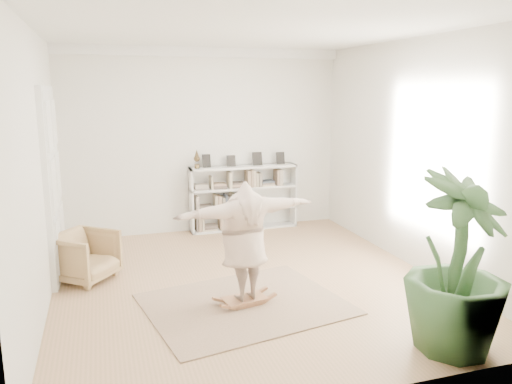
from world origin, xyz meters
The scene contains 9 objects.
floor centered at (0.00, 0.00, 0.00)m, with size 6.00×6.00×0.00m, color #A07D52.
room_shell centered at (0.00, 2.94, 3.51)m, with size 6.00×6.00×6.00m.
doors centered at (-2.70, 1.30, 1.40)m, with size 0.09×1.78×2.92m.
bookshelf centered at (0.74, 2.82, 0.64)m, with size 2.20×0.35×1.64m.
armchair centered at (-2.30, 0.79, 0.37)m, with size 0.80×0.82×0.74m, color tan.
rug centered at (-0.27, -0.77, 0.01)m, with size 2.50×2.00×0.02m, color tan.
rocker_board centered at (-0.27, -0.77, 0.07)m, with size 0.61×0.43×0.12m.
person centered at (-0.27, -0.77, 0.93)m, with size 1.94×0.53×1.58m, color #CAAC97.
houseplant centered at (1.59, -2.55, 0.99)m, with size 1.11×1.11×1.97m, color #2E4F27.
Camera 1 is at (-1.97, -6.72, 2.80)m, focal length 35.00 mm.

